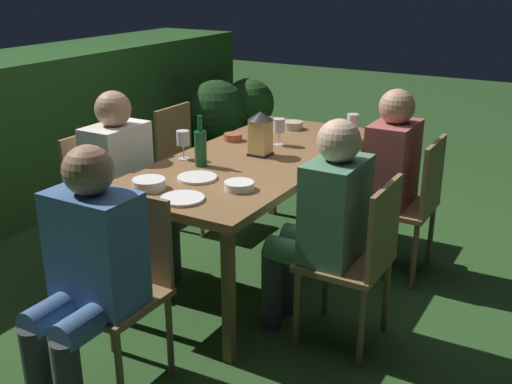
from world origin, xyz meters
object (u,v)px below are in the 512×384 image
at_px(bowl_dip, 149,184).
at_px(potted_plant_by_hedge, 216,118).
at_px(person_in_blue, 86,268).
at_px(chair_side_right_a, 104,196).
at_px(chair_head_near, 121,281).
at_px(lantern_centerpiece, 260,131).
at_px(potted_plant_corner, 249,110).
at_px(bowl_salad, 239,185).
at_px(chair_side_left_b, 411,201).
at_px(wine_glass_c, 183,139).
at_px(plate_b, 182,199).
at_px(plate_a, 197,178).
at_px(dining_table, 256,165).
at_px(person_in_rust, 381,172).
at_px(chair_side_right_b, 187,160).
at_px(bowl_bread, 233,137).
at_px(person_in_cream, 127,178).
at_px(green_bottle_on_table, 201,147).
at_px(person_in_green, 323,219).
at_px(wine_glass_d, 339,131).
at_px(wine_glass_a, 279,127).
at_px(chair_side_left_a, 359,256).
at_px(bowl_olives, 293,125).
at_px(wine_glass_b, 353,122).

height_order(bowl_dip, potted_plant_by_hedge, potted_plant_by_hedge).
xyz_separation_m(person_in_blue, chair_side_right_a, (0.97, 0.83, -0.15)).
bearing_deg(chair_head_near, bowl_dip, 22.33).
distance_m(lantern_centerpiece, potted_plant_corner, 2.75).
bearing_deg(bowl_dip, bowl_salad, -61.70).
bearing_deg(chair_side_right_a, chair_side_left_b, -62.34).
distance_m(chair_side_right_a, lantern_centerpiece, 1.05).
bearing_deg(wine_glass_c, person_in_blue, -163.57).
relative_size(chair_side_right_a, chair_side_left_b, 1.00).
distance_m(plate_b, potted_plant_by_hedge, 2.84).
bearing_deg(chair_head_near, plate_a, 5.00).
height_order(dining_table, person_in_rust, person_in_rust).
bearing_deg(chair_side_right_b, bowl_bread, -111.17).
height_order(person_in_cream, green_bottle_on_table, person_in_cream).
distance_m(person_in_rust, wine_glass_c, 1.22).
height_order(chair_side_right_b, green_bottle_on_table, green_bottle_on_table).
bearing_deg(bowl_salad, person_in_green, -74.46).
bearing_deg(bowl_salad, dining_table, 21.66).
distance_m(wine_glass_d, plate_b, 1.24).
distance_m(chair_side_right_a, wine_glass_a, 1.16).
relative_size(wine_glass_a, plate_b, 0.79).
xyz_separation_m(person_in_green, wine_glass_c, (0.18, 0.97, 0.23)).
bearing_deg(person_in_green, dining_table, 55.54).
bearing_deg(green_bottle_on_table, person_in_blue, -170.90).
relative_size(dining_table, plate_b, 9.01).
bearing_deg(wine_glass_d, bowl_bread, 102.81).
bearing_deg(wine_glass_c, bowl_dip, -162.96).
bearing_deg(lantern_centerpiece, dining_table, 160.52).
bearing_deg(plate_a, person_in_cream, 81.52).
relative_size(wine_glass_a, wine_glass_c, 1.00).
bearing_deg(person_in_green, potted_plant_corner, 36.66).
distance_m(person_in_cream, potted_plant_corner, 2.88).
relative_size(chair_head_near, plate_a, 4.13).
height_order(person_in_green, lantern_centerpiece, person_in_green).
bearing_deg(wine_glass_a, plate_a, 175.62).
bearing_deg(chair_side_left_a, bowl_olives, 39.55).
distance_m(bowl_salad, bowl_dip, 0.46).
xyz_separation_m(chair_side_left_b, bowl_olives, (0.26, 0.93, 0.30)).
distance_m(person_in_cream, bowl_bread, 0.75).
xyz_separation_m(person_in_blue, chair_side_right_b, (1.84, 0.83, -0.15)).
height_order(chair_side_left_a, wine_glass_c, wine_glass_c).
xyz_separation_m(chair_head_near, bowl_bread, (1.44, 0.30, 0.29)).
xyz_separation_m(chair_side_right_a, wine_glass_a, (0.72, -0.83, 0.39)).
distance_m(person_in_rust, bowl_olives, 0.80).
distance_m(chair_head_near, person_in_cream, 1.01).
bearing_deg(person_in_cream, potted_plant_by_hedge, 19.45).
xyz_separation_m(wine_glass_b, bowl_olives, (0.06, 0.46, -0.09)).
relative_size(plate_a, bowl_dip, 1.25).
bearing_deg(wine_glass_c, potted_plant_by_hedge, 28.42).
height_order(person_in_rust, potted_plant_by_hedge, person_in_rust).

